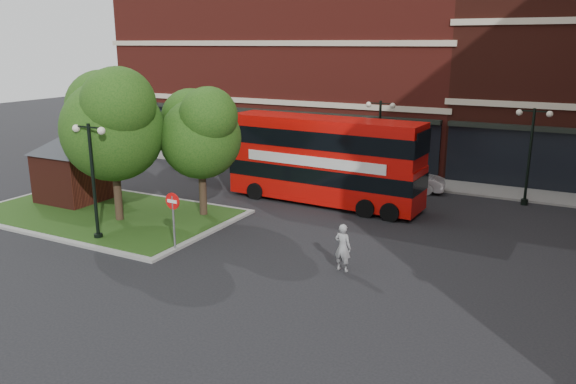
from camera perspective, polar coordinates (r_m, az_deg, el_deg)
The scene contains 15 objects.
ground at distance 21.70m, azimuth -8.83°, elevation -7.32°, with size 120.00×120.00×0.00m, color black.
pavement_far at distance 35.65m, azimuth 7.05°, elevation 1.70°, with size 44.00×3.00×0.12m, color slate.
terrace_far_left at distance 44.82m, azimuth 1.03°, elevation 13.46°, with size 26.00×12.00×14.00m, color maroon.
traffic_island at distance 28.87m, azimuth -18.15°, elevation -2.10°, with size 12.60×7.60×0.15m.
kiosk at distance 31.16m, azimuth -21.05°, elevation 3.13°, with size 6.51×6.51×3.60m.
tree_island_west at distance 26.62m, azimuth -17.50°, elevation 7.00°, with size 5.40×4.71×7.21m.
tree_island_east at distance 26.60m, azimuth -8.96°, elevation 6.30°, with size 4.46×3.90×6.29m.
lamp_island at distance 24.56m, azimuth -19.21°, elevation 1.57°, with size 1.72×0.36×5.00m.
lamp_far_left at distance 32.60m, azimuth 9.24°, elevation 5.34°, with size 1.72×0.36×5.00m.
lamp_far_right at distance 31.06m, azimuth 23.38°, elevation 3.83°, with size 1.72×0.36×5.00m.
bus at distance 28.94m, azimuth 3.67°, elevation 3.79°, with size 10.39×2.85×3.93m.
woman at distance 20.72m, azimuth 5.58°, elevation -5.63°, with size 0.66×0.43×1.80m, color gray.
car_silver at distance 38.01m, azimuth -3.05°, elevation 3.74°, with size 1.85×4.60×1.57m, color #A2A4A9.
car_white at distance 32.52m, azimuth 12.10°, elevation 1.28°, with size 1.40×4.03×1.33m, color silver.
no_entry_sign at distance 22.72m, azimuth -11.60°, elevation -1.79°, with size 0.67×0.08×2.43m.
Camera 1 is at (12.16, -16.02, 8.16)m, focal length 35.00 mm.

